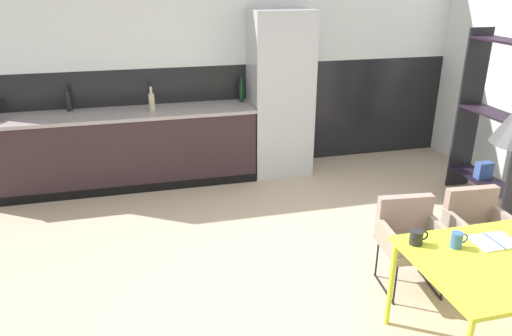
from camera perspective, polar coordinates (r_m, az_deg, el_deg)
name	(u,v)px	position (r m, az deg, el deg)	size (l,w,h in m)	color
ground_plane	(307,299)	(4.00, 6.06, -15.23)	(8.21, 8.21, 0.00)	tan
back_wall_splashback_dark	(231,116)	(6.39, -3.03, 6.17)	(6.32, 0.12, 1.36)	black
back_wall_panel_upper	(228,8)	(6.17, -3.29, 18.40)	(6.32, 0.12, 1.36)	silver
kitchen_counter	(121,149)	(6.01, -15.66, 2.14)	(3.22, 0.63, 0.92)	#2E1F22
refrigerator_column	(280,94)	(6.10, 2.86, 8.72)	(0.74, 0.60, 2.04)	#ADAFB2
armchair_by_stool	(477,222)	(4.46, 24.71, -5.88)	(0.52, 0.50, 0.74)	gray
armchair_head_of_table	(410,232)	(4.10, 17.73, -7.25)	(0.53, 0.52, 0.74)	gray
open_book	(494,241)	(3.66, 26.35, -7.81)	(0.28, 0.22, 0.02)	white
mug_short_terracotta	(457,240)	(3.47, 22.73, -7.86)	(0.13, 0.08, 0.11)	#335B93
mug_white_ceramic	(417,237)	(3.42, 18.51, -7.79)	(0.13, 0.09, 0.10)	black
bottle_vinegar_dark	(68,101)	(6.10, -21.36, 7.45)	(0.07, 0.07, 0.30)	black
bottle_spice_small	(152,101)	(5.82, -12.25, 7.71)	(0.07, 0.07, 0.29)	tan
bottle_oil_tall	(242,92)	(6.12, -1.73, 9.02)	(0.06, 0.06, 0.32)	#0F3319
open_shelf_unit	(498,122)	(5.80, 26.71, 4.90)	(0.30, 0.97, 1.88)	black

